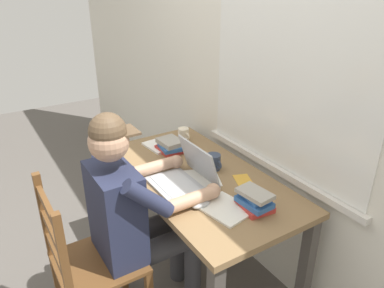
# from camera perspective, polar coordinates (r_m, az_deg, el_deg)

# --- Properties ---
(ground_plane) EXTENTS (8.00, 8.00, 0.00)m
(ground_plane) POSITION_cam_1_polar(r_m,az_deg,el_deg) (2.60, 0.76, -19.04)
(ground_plane) COLOR #56514C
(back_wall) EXTENTS (6.00, 0.08, 2.60)m
(back_wall) POSITION_cam_1_polar(r_m,az_deg,el_deg) (2.19, 10.65, 11.19)
(back_wall) COLOR silver
(back_wall) RESTS_ON ground
(desk) EXTENTS (1.32, 0.70, 0.73)m
(desk) POSITION_cam_1_polar(r_m,az_deg,el_deg) (2.21, 0.86, -7.21)
(desk) COLOR olive
(desk) RESTS_ON ground
(seated_person) EXTENTS (0.50, 0.60, 1.24)m
(seated_person) POSITION_cam_1_polar(r_m,az_deg,el_deg) (1.97, -8.71, -10.10)
(seated_person) COLOR #232842
(seated_person) RESTS_ON ground
(wooden_chair) EXTENTS (0.42, 0.42, 0.93)m
(wooden_chair) POSITION_cam_1_polar(r_m,az_deg,el_deg) (2.04, -15.81, -17.41)
(wooden_chair) COLOR brown
(wooden_chair) RESTS_ON ground
(laptop) EXTENTS (0.33, 0.30, 0.23)m
(laptop) POSITION_cam_1_polar(r_m,az_deg,el_deg) (2.04, -1.06, -4.93)
(laptop) COLOR #ADAFB2
(laptop) RESTS_ON desk
(computer_mouse) EXTENTS (0.06, 0.10, 0.03)m
(computer_mouse) POSITION_cam_1_polar(r_m,az_deg,el_deg) (1.87, 1.37, -9.27)
(computer_mouse) COLOR #ADAFB2
(computer_mouse) RESTS_ON desk
(coffee_mug_white) EXTENTS (0.11, 0.08, 0.09)m
(coffee_mug_white) POSITION_cam_1_polar(r_m,az_deg,el_deg) (2.57, -1.30, 1.45)
(coffee_mug_white) COLOR beige
(coffee_mug_white) RESTS_ON desk
(coffee_mug_dark) EXTENTS (0.12, 0.09, 0.09)m
(coffee_mug_dark) POSITION_cam_1_polar(r_m,az_deg,el_deg) (2.20, 3.36, -2.78)
(coffee_mug_dark) COLOR #2D384C
(coffee_mug_dark) RESTS_ON desk
(book_stack_main) EXTENTS (0.19, 0.16, 0.10)m
(book_stack_main) POSITION_cam_1_polar(r_m,az_deg,el_deg) (1.87, 9.62, -8.57)
(book_stack_main) COLOR #BC332D
(book_stack_main) RESTS_ON desk
(book_stack_side) EXTENTS (0.19, 0.15, 0.09)m
(book_stack_side) POSITION_cam_1_polar(r_m,az_deg,el_deg) (2.41, -3.42, -0.30)
(book_stack_side) COLOR #BC332D
(book_stack_side) RESTS_ON desk
(paper_pile_near_laptop) EXTENTS (0.27, 0.26, 0.00)m
(paper_pile_near_laptop) POSITION_cam_1_polar(r_m,az_deg,el_deg) (2.12, 1.62, -5.25)
(paper_pile_near_laptop) COLOR silver
(paper_pile_near_laptop) RESTS_ON desk
(paper_pile_back_corner) EXTENTS (0.22, 0.21, 0.01)m
(paper_pile_back_corner) POSITION_cam_1_polar(r_m,az_deg,el_deg) (2.51, -4.75, -0.17)
(paper_pile_back_corner) COLOR white
(paper_pile_back_corner) RESTS_ON desk
(paper_pile_side) EXTENTS (0.27, 0.24, 0.01)m
(paper_pile_side) POSITION_cam_1_polar(r_m,az_deg,el_deg) (1.87, 5.24, -9.92)
(paper_pile_side) COLOR silver
(paper_pile_side) RESTS_ON desk
(landscape_photo_print) EXTENTS (0.15, 0.13, 0.00)m
(landscape_photo_print) POSITION_cam_1_polar(r_m,az_deg,el_deg) (2.12, 7.89, -5.54)
(landscape_photo_print) COLOR gold
(landscape_photo_print) RESTS_ON desk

